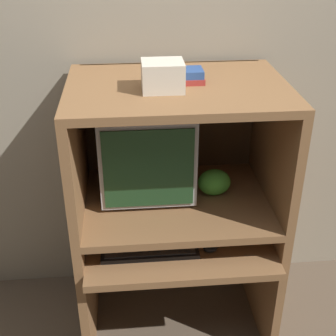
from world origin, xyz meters
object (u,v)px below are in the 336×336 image
object	(u,v)px
crt_monitor	(146,149)
keyboard	(150,251)
snack_bag	(214,182)
book_stack	(187,76)
mouse	(210,249)
storage_box	(163,76)

from	to	relation	value
crt_monitor	keyboard	size ratio (longest dim) A/B	0.98
snack_bag	book_stack	size ratio (longest dim) A/B	1.07
snack_bag	crt_monitor	bearing A→B (deg)	167.30
keyboard	mouse	world-z (taller)	mouse
storage_box	mouse	bearing A→B (deg)	-37.84
snack_bag	keyboard	bearing A→B (deg)	-144.42
keyboard	book_stack	bearing A→B (deg)	51.41
book_stack	storage_box	distance (m)	0.14
crt_monitor	mouse	xyz separation A→B (m)	(0.27, -0.32, -0.36)
crt_monitor	snack_bag	size ratio (longest dim) A/B	2.75
snack_bag	storage_box	bearing A→B (deg)	-160.25
crt_monitor	keyboard	bearing A→B (deg)	-91.37
snack_bag	storage_box	distance (m)	0.62
mouse	storage_box	distance (m)	0.81
mouse	snack_bag	distance (m)	0.32
book_stack	storage_box	xyz separation A→B (m)	(-0.11, -0.09, 0.03)
mouse	keyboard	bearing A→B (deg)	177.40
keyboard	book_stack	world-z (taller)	book_stack
keyboard	storage_box	distance (m)	0.78
snack_bag	book_stack	world-z (taller)	book_stack
keyboard	storage_box	size ratio (longest dim) A/B	2.61
keyboard	storage_box	xyz separation A→B (m)	(0.07, 0.14, 0.77)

